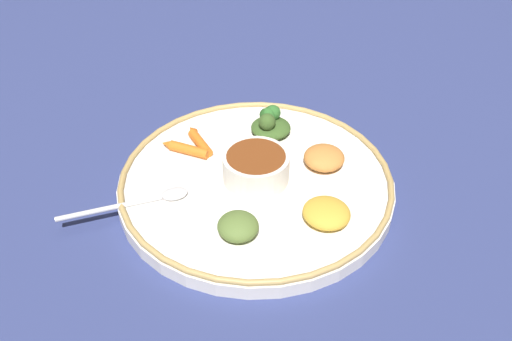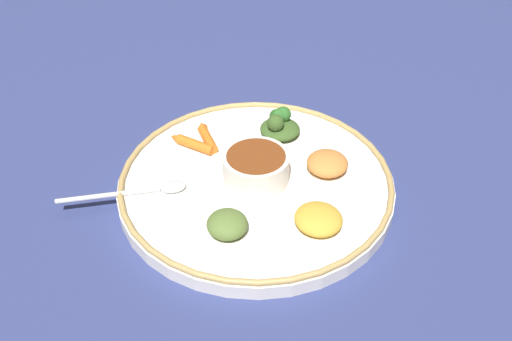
{
  "view_description": "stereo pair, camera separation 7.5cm",
  "coord_description": "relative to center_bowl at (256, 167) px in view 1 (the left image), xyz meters",
  "views": [
    {
      "loc": [
        0.39,
        0.43,
        0.52
      ],
      "look_at": [
        0.0,
        0.0,
        0.04
      ],
      "focal_mm": 39.58,
      "sensor_mm": 36.0,
      "label": 1
    },
    {
      "loc": [
        0.33,
        0.48,
        0.52
      ],
      "look_at": [
        0.0,
        0.0,
        0.04
      ],
      "focal_mm": 39.58,
      "sensor_mm": 36.0,
      "label": 2
    }
  ],
  "objects": [
    {
      "name": "platter_rim",
      "position": [
        0.0,
        0.0,
        -0.02
      ],
      "size": [
        0.37,
        0.37,
        0.01
      ],
      "primitive_type": "torus",
      "color": "tan",
      "rests_on": "platter"
    },
    {
      "name": "carrot_outer",
      "position": [
        0.04,
        -0.11,
        -0.01
      ],
      "size": [
        0.04,
        0.07,
        0.01
      ],
      "color": "orange",
      "rests_on": "platter"
    },
    {
      "name": "mound_lentil_yellow",
      "position": [
        -0.01,
        0.12,
        -0.01
      ],
      "size": [
        0.06,
        0.06,
        0.02
      ],
      "primitive_type": "ellipsoid",
      "rotation": [
        0.0,
        0.0,
        4.76
      ],
      "color": "gold",
      "rests_on": "platter"
    },
    {
      "name": "ground_plane",
      "position": [
        0.0,
        0.0,
        -0.04
      ],
      "size": [
        2.4,
        2.4,
        0.0
      ],
      "primitive_type": "plane",
      "color": "navy"
    },
    {
      "name": "greens_pile",
      "position": [
        -0.09,
        -0.07,
        -0.0
      ],
      "size": [
        0.08,
        0.08,
        0.04
      ],
      "color": "#385623",
      "rests_on": "platter"
    },
    {
      "name": "spoon",
      "position": [
        0.14,
        -0.06,
        -0.02
      ],
      "size": [
        0.16,
        0.08,
        0.01
      ],
      "color": "silver",
      "rests_on": "platter"
    },
    {
      "name": "carrot_near_spoon",
      "position": [
        0.01,
        -0.11,
        -0.01
      ],
      "size": [
        0.03,
        0.07,
        0.01
      ],
      "color": "orange",
      "rests_on": "platter"
    },
    {
      "name": "mound_collards",
      "position": [
        0.09,
        0.06,
        -0.01
      ],
      "size": [
        0.06,
        0.06,
        0.03
      ],
      "primitive_type": "ellipsoid",
      "rotation": [
        0.0,
        0.0,
        3.03
      ],
      "color": "#567033",
      "rests_on": "platter"
    },
    {
      "name": "platter",
      "position": [
        0.0,
        0.0,
        -0.03
      ],
      "size": [
        0.37,
        0.37,
        0.02
      ],
      "primitive_type": "cylinder",
      "color": "white",
      "rests_on": "ground_plane"
    },
    {
      "name": "mound_squash",
      "position": [
        -0.09,
        0.04,
        -0.01
      ],
      "size": [
        0.08,
        0.08,
        0.02
      ],
      "primitive_type": "ellipsoid",
      "rotation": [
        0.0,
        0.0,
        5.14
      ],
      "color": "#C67A38",
      "rests_on": "platter"
    },
    {
      "name": "center_bowl",
      "position": [
        0.0,
        0.0,
        0.0
      ],
      "size": [
        0.09,
        0.09,
        0.04
      ],
      "color": "silver",
      "rests_on": "platter"
    }
  ]
}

